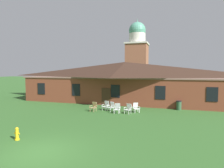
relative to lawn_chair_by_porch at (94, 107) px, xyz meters
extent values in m
plane|color=#336028|center=(1.27, -10.15, -0.50)|extent=(200.00, 200.00, 0.00)
cube|color=brown|center=(1.27, 8.64, 1.10)|extent=(25.90, 10.00, 3.20)
cube|color=#8C6458|center=(1.27, 8.64, 2.78)|extent=(26.41, 10.20, 0.16)
pyramid|color=#382319|center=(1.27, 8.64, 3.88)|extent=(26.93, 10.40, 2.05)
cube|color=black|center=(-9.09, 3.61, 1.26)|extent=(1.10, 0.06, 1.50)
cube|color=black|center=(-3.91, 3.61, 1.26)|extent=(1.10, 0.06, 1.50)
cube|color=black|center=(1.27, 3.61, 1.26)|extent=(1.10, 0.06, 1.50)
cube|color=black|center=(6.45, 3.61, 1.26)|extent=(1.10, 0.06, 1.50)
cube|color=black|center=(11.63, 3.61, 1.26)|extent=(1.10, 0.06, 1.50)
cube|color=#422819|center=(0.10, 3.61, 0.55)|extent=(1.10, 0.06, 2.10)
cube|color=#93563D|center=(-0.27, 27.21, 4.61)|extent=(4.80, 4.80, 10.21)
cube|color=silver|center=(-0.27, 27.21, 9.90)|extent=(5.18, 5.18, 0.36)
cylinder|color=silver|center=(-0.27, 27.21, 11.18)|extent=(3.80, 3.80, 2.20)
sphere|color=#569E84|center=(-0.27, 27.21, 12.95)|extent=(3.88, 3.88, 3.88)
cone|color=#569E84|center=(-0.27, 27.21, 15.30)|extent=(0.24, 0.24, 1.00)
cube|color=tan|center=(0.16, -0.38, -0.32)|extent=(0.06, 0.06, 0.36)
cube|color=tan|center=(-0.29, -0.29, -0.32)|extent=(0.06, 0.06, 0.36)
cube|color=tan|center=(0.24, 0.05, -0.32)|extent=(0.06, 0.06, 0.36)
cube|color=tan|center=(-0.21, 0.14, -0.32)|extent=(0.06, 0.06, 0.36)
cube|color=tan|center=(-0.02, -0.12, -0.11)|extent=(0.63, 0.62, 0.05)
cube|color=tan|center=(0.04, 0.18, 0.19)|extent=(0.54, 0.29, 0.54)
cube|color=tan|center=(0.26, -0.20, 0.08)|extent=(0.15, 0.47, 0.03)
cube|color=tan|center=(0.22, -0.36, -0.03)|extent=(0.05, 0.05, 0.22)
cube|color=tan|center=(-0.31, -0.08, 0.08)|extent=(0.15, 0.47, 0.03)
cube|color=tan|center=(-0.35, -0.24, -0.03)|extent=(0.05, 0.05, 0.22)
cube|color=silver|center=(1.12, 0.56, -0.32)|extent=(0.06, 0.06, 0.36)
cube|color=silver|center=(0.68, 0.69, -0.32)|extent=(0.06, 0.06, 0.36)
cube|color=silver|center=(1.25, 0.98, -0.32)|extent=(0.06, 0.06, 0.36)
cube|color=silver|center=(0.81, 1.12, -0.32)|extent=(0.06, 0.06, 0.36)
cube|color=silver|center=(0.96, 0.84, -0.11)|extent=(0.67, 0.65, 0.05)
cube|color=silver|center=(1.05, 1.14, 0.19)|extent=(0.55, 0.33, 0.54)
cube|color=silver|center=(1.23, 0.73, 0.08)|extent=(0.19, 0.47, 0.03)
cube|color=silver|center=(1.19, 0.58, -0.03)|extent=(0.05, 0.05, 0.22)
cube|color=silver|center=(0.68, 0.90, 0.08)|extent=(0.19, 0.47, 0.03)
cube|color=silver|center=(0.63, 0.75, -0.03)|extent=(0.05, 0.05, 0.22)
cube|color=white|center=(1.72, 0.24, -0.32)|extent=(0.07, 0.07, 0.36)
cube|color=white|center=(1.32, 0.46, -0.32)|extent=(0.07, 0.07, 0.36)
cube|color=white|center=(1.93, 0.62, -0.32)|extent=(0.07, 0.07, 0.36)
cube|color=white|center=(1.53, 0.84, -0.32)|extent=(0.07, 0.07, 0.36)
cube|color=white|center=(1.62, 0.54, -0.11)|extent=(0.72, 0.72, 0.05)
cube|color=white|center=(1.77, 0.81, 0.19)|extent=(0.54, 0.41, 0.54)
cube|color=white|center=(1.87, 0.38, 0.08)|extent=(0.28, 0.44, 0.03)
cube|color=white|center=(1.79, 0.24, -0.03)|extent=(0.05, 0.05, 0.22)
cube|color=white|center=(1.36, 0.66, 0.08)|extent=(0.28, 0.44, 0.03)
cube|color=white|center=(1.28, 0.52, -0.03)|extent=(0.05, 0.05, 0.22)
cube|color=white|center=(2.78, -0.40, -0.32)|extent=(0.05, 0.05, 0.36)
cube|color=white|center=(2.32, -0.42, -0.32)|extent=(0.05, 0.05, 0.36)
cube|color=white|center=(2.76, 0.04, -0.32)|extent=(0.05, 0.05, 0.36)
cube|color=white|center=(2.30, 0.02, -0.32)|extent=(0.05, 0.05, 0.36)
cube|color=white|center=(2.54, -0.19, -0.11)|extent=(0.56, 0.54, 0.05)
cube|color=white|center=(2.53, 0.12, 0.19)|extent=(0.52, 0.21, 0.54)
cube|color=white|center=(2.83, -0.20, 0.08)|extent=(0.08, 0.47, 0.03)
cube|color=white|center=(2.84, -0.36, -0.03)|extent=(0.04, 0.04, 0.22)
cube|color=white|center=(2.25, -0.23, 0.08)|extent=(0.08, 0.47, 0.03)
cube|color=white|center=(2.26, -0.39, -0.03)|extent=(0.04, 0.04, 0.22)
cube|color=silver|center=(3.74, -0.32, -0.32)|extent=(0.06, 0.06, 0.36)
cube|color=silver|center=(3.30, -0.19, -0.32)|extent=(0.06, 0.06, 0.36)
cube|color=silver|center=(3.87, 0.10, -0.32)|extent=(0.06, 0.06, 0.36)
cube|color=silver|center=(3.43, 0.23, -0.32)|extent=(0.06, 0.06, 0.36)
cube|color=silver|center=(3.58, -0.05, -0.11)|extent=(0.67, 0.65, 0.05)
cube|color=silver|center=(3.67, 0.25, 0.19)|extent=(0.55, 0.33, 0.54)
cube|color=silver|center=(3.86, -0.15, 0.08)|extent=(0.19, 0.47, 0.03)
cube|color=silver|center=(3.81, -0.30, -0.03)|extent=(0.05, 0.05, 0.22)
cube|color=silver|center=(3.30, 0.02, 0.08)|extent=(0.19, 0.47, 0.03)
cube|color=silver|center=(3.25, -0.14, -0.03)|extent=(0.05, 0.05, 0.22)
cube|color=white|center=(4.61, 0.66, -0.32)|extent=(0.07, 0.07, 0.36)
cube|color=white|center=(4.21, 0.44, -0.32)|extent=(0.07, 0.07, 0.36)
cube|color=white|center=(4.40, 1.05, -0.32)|extent=(0.07, 0.07, 0.36)
cube|color=white|center=(4.00, 0.83, -0.32)|extent=(0.07, 0.07, 0.36)
cube|color=white|center=(4.30, 0.75, -0.11)|extent=(0.72, 0.72, 0.05)
cube|color=white|center=(4.15, 1.02, 0.19)|extent=(0.54, 0.41, 0.54)
cube|color=white|center=(4.57, 0.87, 0.08)|extent=(0.28, 0.44, 0.03)
cube|color=white|center=(4.65, 0.73, -0.03)|extent=(0.05, 0.05, 0.22)
cube|color=white|center=(4.06, 0.59, 0.08)|extent=(0.28, 0.44, 0.03)
cube|color=white|center=(4.14, 0.45, -0.03)|extent=(0.05, 0.05, 0.22)
cylinder|color=gold|center=(-1.28, -9.01, -0.46)|extent=(0.28, 0.28, 0.08)
cylinder|color=gold|center=(-1.28, -9.01, -0.14)|extent=(0.20, 0.20, 0.55)
sphere|color=gold|center=(-1.28, -9.01, 0.19)|extent=(0.20, 0.20, 0.20)
cylinder|color=gold|center=(-1.41, -9.01, -0.09)|extent=(0.10, 0.08, 0.08)
cylinder|color=gold|center=(-1.15, -9.01, -0.09)|extent=(0.10, 0.08, 0.08)
cylinder|color=#335638|center=(8.42, 3.34, -0.05)|extent=(0.52, 0.52, 0.90)
cylinder|color=black|center=(8.42, 3.34, 0.44)|extent=(0.56, 0.56, 0.08)
camera|label=1|loc=(7.62, -18.30, 3.74)|focal=31.07mm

